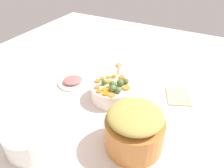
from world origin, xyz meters
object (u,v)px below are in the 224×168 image
at_px(casserole_dish, 31,138).
at_px(serving_bowl_carrots, 112,92).
at_px(metal_pot, 134,133).
at_px(wooden_spoon, 119,69).
at_px(ham_plate, 75,82).

bearing_deg(casserole_dish, serving_bowl_carrots, 72.79).
xyz_separation_m(metal_pot, casserole_dish, (-0.38, -0.21, -0.02)).
xyz_separation_m(wooden_spoon, ham_plate, (-0.17, -0.28, 0.00)).
bearing_deg(metal_pot, serving_bowl_carrots, 133.42).
bearing_deg(metal_pot, casserole_dish, -150.90).
xyz_separation_m(serving_bowl_carrots, metal_pot, (0.24, -0.25, 0.03)).
bearing_deg(serving_bowl_carrots, casserole_dish, -107.21).
height_order(serving_bowl_carrots, metal_pot, metal_pot).
xyz_separation_m(serving_bowl_carrots, wooden_spoon, (-0.11, 0.31, -0.04)).
bearing_deg(metal_pot, ham_plate, 151.38).
relative_size(metal_pot, wooden_spoon, 1.00).
height_order(metal_pot, ham_plate, metal_pot).
distance_m(serving_bowl_carrots, ham_plate, 0.28).
relative_size(wooden_spoon, casserole_dish, 1.15).
height_order(serving_bowl_carrots, casserole_dish, casserole_dish).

